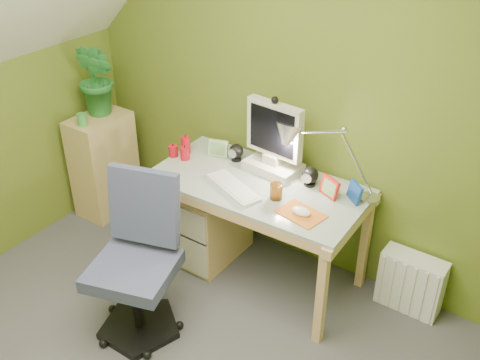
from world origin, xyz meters
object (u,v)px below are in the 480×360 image
Objects in this scene: side_ledge at (104,165)px; radiator at (411,283)px; desk at (257,230)px; potted_plant at (98,79)px; task_chair at (133,269)px; monitor at (275,134)px; desk_lamp at (343,145)px.

radiator is (2.31, 0.28, -0.20)m from side_ledge.
potted_plant is (-1.37, 0.04, 0.70)m from desk.
task_chair is at bearing -111.00° from desk.
monitor reaches higher than desk.
potted_plant reaches higher than monitor.
side_ledge is at bearing -172.65° from radiator.
monitor is 1.38m from potted_plant.
desk is 2.05× the size of desk_lamp.
desk is 1.68× the size of side_ledge.
side_ledge is 1.35m from task_chair.
radiator is at bearing 10.32° from monitor.
desk_lamp is at bearing 36.34° from task_chair.
desk_lamp is at bearing 4.86° from monitor.
side_ledge is at bearing 175.92° from desk_lamp.
desk is 2.43× the size of potted_plant.
potted_plant is at bearing -169.37° from monitor.
monitor is at bearing 56.83° from task_chair.
desk_lamp is 1.82m from potted_plant.
desk_lamp is 1.69× the size of radiator.
side_ledge is at bearing 126.22° from task_chair.
monitor reaches higher than task_chair.
task_chair is 2.42× the size of radiator.
task_chair is (-0.28, -0.99, -0.50)m from monitor.
task_chair reaches higher than desk.
side_ledge is at bearing 178.64° from desk.
monitor is 1.22m from radiator.
side_ledge is 2.06× the size of radiator.
desk_lamp is at bearing -169.17° from radiator.
desk_lamp is at bearing 20.09° from desk.
task_chair is at bearing -38.26° from potted_plant.
desk_lamp reaches higher than radiator.
desk_lamp is (0.45, 0.00, 0.06)m from monitor.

